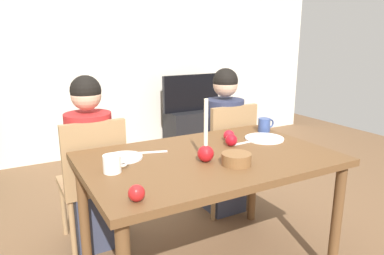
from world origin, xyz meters
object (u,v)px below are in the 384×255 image
(candle_centerpiece, at_px, (206,149))
(plate_left, at_px, (124,157))
(person_right_child, at_px, (224,144))
(apple_by_right_mug, at_px, (231,140))
(dining_table, at_px, (209,170))
(person_left_child, at_px, (91,166))
(mug_right, at_px, (265,125))
(chair_left, at_px, (93,176))
(tv, at_px, (191,93))
(tv_stand, at_px, (191,129))
(bowl_walnuts, at_px, (236,159))
(apple_near_candle, at_px, (229,136))
(mug_left, at_px, (113,164))
(apple_by_left_plate, at_px, (137,193))
(chair_right, at_px, (226,152))
(plate_right, at_px, (264,138))

(candle_centerpiece, bearing_deg, plate_left, 144.96)
(person_right_child, relative_size, apple_by_right_mug, 15.62)
(dining_table, xyz_separation_m, candle_centerpiece, (-0.07, -0.07, 0.15))
(person_left_child, xyz_separation_m, mug_right, (1.14, -0.38, 0.23))
(chair_left, xyz_separation_m, tv, (1.67, 1.69, 0.20))
(tv_stand, height_order, bowl_walnuts, bowl_walnuts)
(person_left_child, relative_size, apple_near_candle, 16.14)
(person_left_child, relative_size, plate_left, 5.71)
(dining_table, bearing_deg, candle_centerpiece, -132.30)
(mug_left, relative_size, apple_by_left_plate, 1.86)
(plate_left, relative_size, bowl_walnuts, 1.30)
(chair_right, xyz_separation_m, plate_right, (-0.04, -0.50, 0.24))
(person_left_child, height_order, mug_right, person_left_child)
(dining_table, bearing_deg, plate_right, 12.34)
(dining_table, relative_size, apple_near_candle, 19.29)
(mug_right, bearing_deg, tv, 75.59)
(mug_left, bearing_deg, apple_by_left_plate, -91.30)
(tv, bearing_deg, apple_by_left_plate, -122.76)
(plate_left, distance_m, mug_left, 0.21)
(person_left_child, height_order, plate_left, person_left_child)
(tv_stand, distance_m, plate_left, 2.69)
(chair_left, distance_m, tv, 2.38)
(apple_by_right_mug, bearing_deg, bowl_walnuts, -120.23)
(candle_centerpiece, xyz_separation_m, apple_near_candle, (0.33, 0.26, -0.03))
(chair_right, distance_m, plate_right, 0.56)
(person_right_child, xyz_separation_m, plate_left, (-0.97, -0.45, 0.19))
(person_right_child, distance_m, tv_stand, 1.80)
(plate_left, relative_size, mug_right, 1.58)
(chair_right, height_order, plate_right, chair_right)
(mug_right, relative_size, apple_by_right_mug, 1.73)
(apple_by_left_plate, height_order, apple_by_right_mug, apple_by_right_mug)
(plate_right, bearing_deg, plate_left, 175.05)
(person_left_child, distance_m, apple_near_candle, 0.93)
(tv, distance_m, plate_right, 2.29)
(apple_near_candle, xyz_separation_m, apple_by_right_mug, (-0.05, -0.10, 0.00))
(person_right_child, xyz_separation_m, apple_by_right_mug, (-0.32, -0.55, 0.22))
(bowl_walnuts, height_order, apple_by_left_plate, apple_by_left_plate)
(candle_centerpiece, bearing_deg, apple_by_right_mug, 30.35)
(mug_left, bearing_deg, person_left_child, 87.49)
(mug_left, bearing_deg, dining_table, -1.61)
(chair_left, bearing_deg, person_left_child, 90.00)
(dining_table, distance_m, plate_left, 0.48)
(person_left_child, distance_m, mug_right, 1.23)
(tv_stand, bearing_deg, mug_left, -126.55)
(tv_stand, height_order, apple_by_right_mug, apple_by_right_mug)
(apple_near_candle, bearing_deg, tv_stand, 67.38)
(apple_by_left_plate, bearing_deg, tv_stand, 57.23)
(chair_left, height_order, apple_near_candle, chair_left)
(dining_table, relative_size, chair_right, 1.56)
(apple_near_candle, bearing_deg, person_right_child, 59.17)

